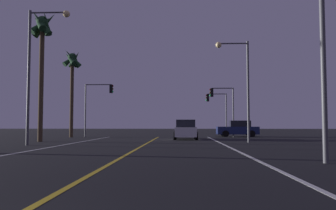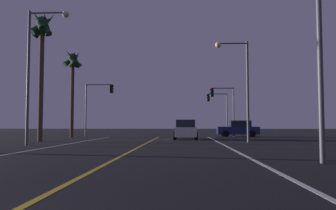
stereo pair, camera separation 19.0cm
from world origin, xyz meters
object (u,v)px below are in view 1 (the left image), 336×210
(palm_tree_left_far, at_px, (72,67))
(traffic_light_near_left, at_px, (99,98))
(street_lamp_right_near, at_px, (304,27))
(car_crossing_side, at_px, (238,129))
(palm_tree_left_mid, at_px, (42,37))
(traffic_light_far_right, at_px, (216,104))
(street_lamp_left_mid, at_px, (38,59))
(car_ahead_far, at_px, (185,130))
(street_lamp_right_far, at_px, (240,77))
(traffic_light_near_right, at_px, (222,100))

(palm_tree_left_far, bearing_deg, traffic_light_near_left, 32.47)
(street_lamp_right_near, bearing_deg, car_crossing_side, -94.10)
(palm_tree_left_far, bearing_deg, palm_tree_left_mid, -86.93)
(traffic_light_near_left, relative_size, traffic_light_far_right, 1.11)
(street_lamp_right_near, bearing_deg, street_lamp_left_mid, -34.74)
(car_ahead_far, xyz_separation_m, traffic_light_far_right, (3.86, 11.34, 2.89))
(car_crossing_side, relative_size, street_lamp_right_far, 0.58)
(traffic_light_near_left, distance_m, traffic_light_far_right, 14.08)
(street_lamp_right_near, distance_m, street_lamp_right_far, 13.04)
(palm_tree_left_mid, bearing_deg, car_crossing_side, 33.60)
(traffic_light_near_right, relative_size, street_lamp_left_mid, 0.60)
(car_crossing_side, bearing_deg, palm_tree_left_far, 7.46)
(street_lamp_right_near, relative_size, palm_tree_left_mid, 0.72)
(traffic_light_near_left, bearing_deg, palm_tree_left_mid, -100.43)
(street_lamp_left_mid, bearing_deg, palm_tree_left_mid, 110.33)
(palm_tree_left_far, bearing_deg, car_crossing_side, 7.46)
(car_crossing_side, bearing_deg, palm_tree_left_mid, 33.60)
(traffic_light_far_right, height_order, street_lamp_right_far, street_lamp_right_far)
(street_lamp_left_mid, bearing_deg, street_lamp_right_far, 16.39)
(palm_tree_left_mid, bearing_deg, street_lamp_right_far, -2.22)
(car_ahead_far, relative_size, street_lamp_right_near, 0.60)
(car_crossing_side, bearing_deg, traffic_light_near_left, 2.84)
(street_lamp_right_near, bearing_deg, street_lamp_right_far, -90.15)
(traffic_light_near_right, distance_m, street_lamp_left_mid, 19.88)
(palm_tree_left_mid, bearing_deg, traffic_light_far_right, 46.79)
(traffic_light_near_right, distance_m, street_lamp_right_near, 23.94)
(traffic_light_far_right, xyz_separation_m, palm_tree_left_mid, (-14.85, -15.81, 4.25))
(street_lamp_right_far, bearing_deg, street_lamp_right_near, 89.85)
(traffic_light_far_right, distance_m, street_lamp_left_mid, 24.25)
(traffic_light_far_right, bearing_deg, traffic_light_near_left, 23.01)
(traffic_light_near_left, bearing_deg, traffic_light_near_right, 0.00)
(car_crossing_side, relative_size, traffic_light_near_left, 0.77)
(car_ahead_far, xyz_separation_m, street_lamp_right_near, (3.85, -18.08, 3.83))
(traffic_light_far_right, xyz_separation_m, palm_tree_left_far, (-15.32, -7.01, 3.43))
(traffic_light_near_left, xyz_separation_m, traffic_light_far_right, (12.95, 5.50, -0.40))
(car_crossing_side, height_order, traffic_light_near_right, traffic_light_near_right)
(car_ahead_far, bearing_deg, palm_tree_left_mid, 112.12)
(car_ahead_far, xyz_separation_m, palm_tree_left_far, (-11.47, 4.33, 6.32))
(car_crossing_side, distance_m, street_lamp_right_far, 12.38)
(car_ahead_far, relative_size, street_lamp_right_far, 0.58)
(street_lamp_right_far, distance_m, palm_tree_left_mid, 15.24)
(car_crossing_side, bearing_deg, street_lamp_right_far, 81.52)
(traffic_light_near_left, distance_m, street_lamp_left_mid, 14.83)
(street_lamp_right_near, bearing_deg, palm_tree_left_far, -55.65)
(car_ahead_far, distance_m, traffic_light_near_right, 7.61)
(palm_tree_left_mid, xyz_separation_m, palm_tree_left_far, (-0.47, 8.80, -0.82))
(car_ahead_far, bearing_deg, street_lamp_right_far, -142.38)
(traffic_light_near_right, relative_size, palm_tree_left_far, 0.57)
(car_crossing_side, relative_size, traffic_light_near_right, 0.84)
(car_crossing_side, height_order, street_lamp_right_far, street_lamp_right_far)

